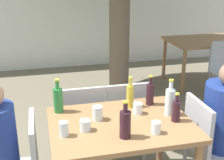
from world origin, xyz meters
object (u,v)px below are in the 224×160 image
drinking_glass_4 (64,129)px  patio_chair_2 (82,120)px  water_bottle_0 (170,101)px  drinking_glass_0 (85,125)px  drinking_glass_3 (98,113)px  wine_bottle_5 (150,93)px  oil_cruet_4 (130,95)px  drinking_glass_1 (156,127)px  green_bottle_1 (58,99)px  wine_bottle_2 (125,124)px  wine_bottle_3 (176,110)px  patio_chair_3 (125,116)px  dining_table_front (121,134)px  dining_table_back (205,45)px  drinking_glass_2 (138,108)px  patio_chair_1 (208,141)px

drinking_glass_4 → patio_chair_2: bearing=72.9°
water_bottle_0 → drinking_glass_0: 0.73m
drinking_glass_3 → wine_bottle_5: bearing=19.6°
oil_cruet_4 → drinking_glass_3: (-0.32, -0.18, -0.05)m
oil_cruet_4 → drinking_glass_1: bearing=-83.6°
patio_chair_2 → oil_cruet_4: bearing=134.2°
water_bottle_0 → green_bottle_1: size_ratio=1.06×
wine_bottle_5 → drinking_glass_0: 0.72m
patio_chair_2 → wine_bottle_5: 0.78m
water_bottle_0 → wine_bottle_2: size_ratio=1.09×
drinking_glass_3 → wine_bottle_2: bearing=-66.2°
wine_bottle_3 → drinking_glass_3: 0.62m
patio_chair_2 → drinking_glass_1: 1.03m
wine_bottle_2 → green_bottle_1: bearing=128.7°
water_bottle_0 → green_bottle_1: water_bottle_0 is taller
wine_bottle_3 → wine_bottle_5: 0.36m
drinking_glass_0 → drinking_glass_4: bearing=-164.7°
patio_chair_3 → wine_bottle_5: bearing=106.5°
dining_table_front → green_bottle_1: 0.60m
patio_chair_3 → drinking_glass_1: 0.94m
drinking_glass_4 → green_bottle_1: bearing=90.8°
dining_table_back → oil_cruet_4: 3.04m
wine_bottle_2 → drinking_glass_0: size_ratio=3.35×
patio_chair_3 → wine_bottle_5: size_ratio=3.22×
oil_cruet_4 → wine_bottle_5: 0.19m
water_bottle_0 → oil_cruet_4: water_bottle_0 is taller
wine_bottle_3 → oil_cruet_4: 0.44m
drinking_glass_4 → wine_bottle_5: bearing=25.2°
dining_table_front → drinking_glass_2: (0.18, 0.12, 0.15)m
wine_bottle_2 → drinking_glass_4: wine_bottle_2 is taller
dining_table_back → patio_chair_1: 2.89m
wine_bottle_5 → oil_cruet_4: bearing=-178.0°
wine_bottle_2 → drinking_glass_3: wine_bottle_2 is taller
dining_table_back → wine_bottle_3: bearing=-123.5°
patio_chair_1 → drinking_glass_3: (-0.97, 0.09, 0.34)m
patio_chair_1 → oil_cruet_4: 0.80m
patio_chair_3 → wine_bottle_3: bearing=105.6°
patio_chair_1 → drinking_glass_0: patio_chair_1 is taller
drinking_glass_3 → wine_bottle_3: bearing=-15.5°
oil_cruet_4 → patio_chair_1: bearing=-22.1°
dining_table_back → drinking_glass_3: drinking_glass_3 is taller
patio_chair_1 → wine_bottle_5: (-0.46, 0.27, 0.39)m
dining_table_back → oil_cruet_4: size_ratio=4.40×
patio_chair_3 → wine_bottle_5: (0.11, -0.38, 0.39)m
dining_table_back → wine_bottle_5: (-1.82, -2.27, 0.20)m
water_bottle_0 → green_bottle_1: bearing=163.0°
green_bottle_1 → drinking_glass_4: green_bottle_1 is taller
green_bottle_1 → wine_bottle_5: green_bottle_1 is taller
dining_table_front → water_bottle_0: (0.43, 0.04, 0.23)m
wine_bottle_3 → wine_bottle_5: bearing=104.6°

